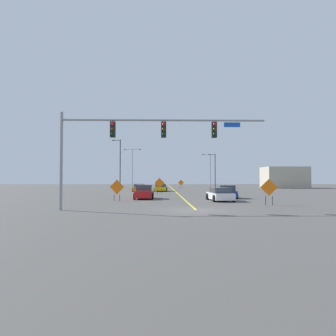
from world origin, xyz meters
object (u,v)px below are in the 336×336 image
Objects in this scene: construction_sign_right_lane at (181,183)px; car_orange_near at (140,188)px; car_white_mid at (220,194)px; street_lamp_near_right at (120,163)px; street_lamp_far_right at (215,169)px; car_yellow_passing at (161,188)px; car_blue_distant at (226,192)px; construction_sign_median_near at (159,184)px; construction_sign_median_far at (117,188)px; construction_sign_left_shoulder at (269,189)px; street_lamp_mid_right at (210,169)px; traffic_signal_assembly at (137,135)px; car_red_approaching at (144,192)px; street_lamp_mid_left at (132,165)px.

car_orange_near is (-7.68, -12.29, -0.62)m from construction_sign_right_lane.
street_lamp_near_right is at bearing 115.24° from car_white_mid.
street_lamp_far_right is 1.61× the size of car_yellow_passing.
street_lamp_near_right reaches higher than car_blue_distant.
construction_sign_median_near is at bearing 128.15° from car_blue_distant.
construction_sign_left_shoulder is at bearing -21.54° from construction_sign_median_far.
construction_sign_median_far is (-15.57, -36.31, -2.83)m from street_lamp_far_right.
street_lamp_near_right is at bearing 143.39° from car_yellow_passing.
car_blue_distant is (11.11, 4.04, -0.58)m from construction_sign_median_far.
street_lamp_far_right is 37.00m from car_white_mid.
car_white_mid is (-5.57, -41.23, -3.69)m from street_lamp_mid_right.
construction_sign_left_shoulder is 9.19m from car_blue_distant.
traffic_signal_assembly is 6.62× the size of construction_sign_left_shoulder.
street_lamp_mid_right is at bearing 86.73° from construction_sign_left_shoulder.
construction_sign_left_shoulder is 13.08m from car_red_approaching.
construction_sign_right_lane is at bearing 92.44° from car_white_mid.
street_lamp_mid_left is 42.79m from car_red_approaching.
construction_sign_left_shoulder is at bearing -72.94° from street_lamp_mid_left.
car_orange_near is at bearing 95.36° from car_red_approaching.
street_lamp_near_right is at bearing 97.15° from construction_sign_median_far.
car_yellow_passing is (7.63, -5.66, -4.48)m from street_lamp_near_right.
street_lamp_mid_right is (18.06, -4.10, -1.19)m from street_lamp_mid_left.
construction_sign_right_lane is 0.49× the size of car_blue_distant.
traffic_signal_assembly reaches higher than car_white_mid.
traffic_signal_assembly is at bearing -89.14° from car_red_approaching.
car_orange_near is (-14.99, -14.06, -3.50)m from street_lamp_far_right.
construction_sign_right_lane reaches higher than car_blue_distant.
car_blue_distant is (-4.46, -32.27, -3.41)m from street_lamp_far_right.
street_lamp_mid_right is 24.26m from car_orange_near.
car_yellow_passing is (-8.56, 27.37, -0.72)m from construction_sign_left_shoulder.
street_lamp_mid_right reaches higher than construction_sign_median_far.
construction_sign_right_lane is (11.02, -10.72, -4.29)m from street_lamp_mid_left.
street_lamp_near_right is 2.42× the size of car_blue_distant.
construction_sign_left_shoulder is (-2.64, -46.16, -2.98)m from street_lamp_mid_right.
car_blue_distant is at bearing -84.65° from construction_sign_right_lane.
car_red_approaching is 19.28m from car_orange_near.
traffic_signal_assembly is at bearing -84.36° from street_lamp_mid_left.
car_orange_near is (-10.54, 18.21, -0.09)m from car_blue_distant.
car_white_mid is at bearing -67.69° from car_orange_near.
construction_sign_right_lane is 12.86m from car_yellow_passing.
construction_sign_median_near is at bearing 86.39° from traffic_signal_assembly.
construction_sign_median_near is 0.57× the size of car_blue_distant.
street_lamp_mid_right is 22.18m from car_yellow_passing.
street_lamp_mid_left reaches higher than construction_sign_median_far.
traffic_signal_assembly is 3.49× the size of car_red_approaching.
car_blue_distant is at bearing 19.96° from construction_sign_median_far.
construction_sign_right_lane is 0.42× the size of car_orange_near.
construction_sign_left_shoulder is at bearing -64.33° from construction_sign_median_near.
car_white_mid is at bearing -97.70° from street_lamp_mid_right.
construction_sign_left_shoulder is 1.03× the size of construction_sign_median_far.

